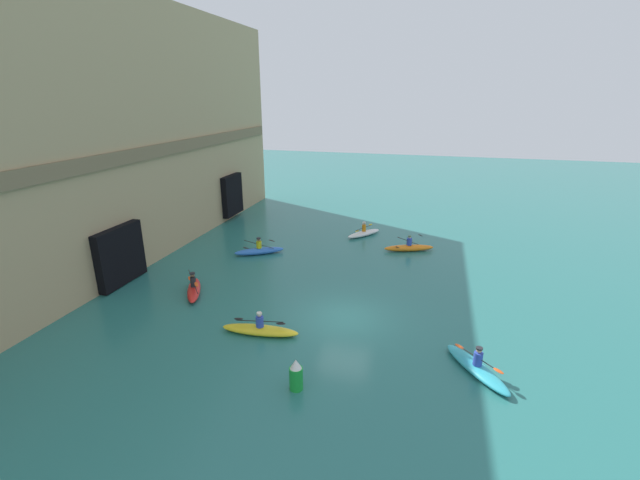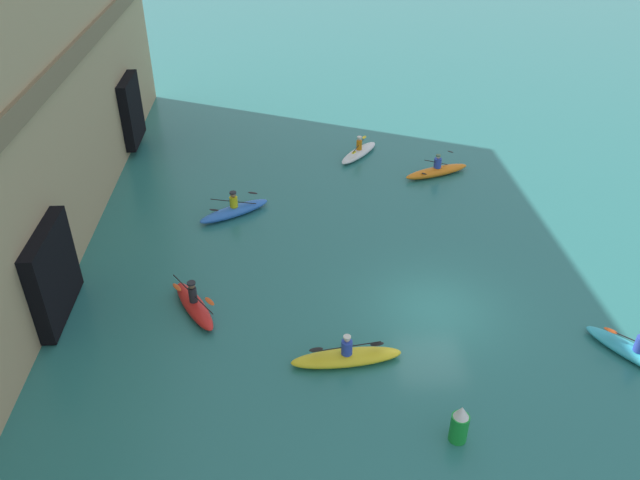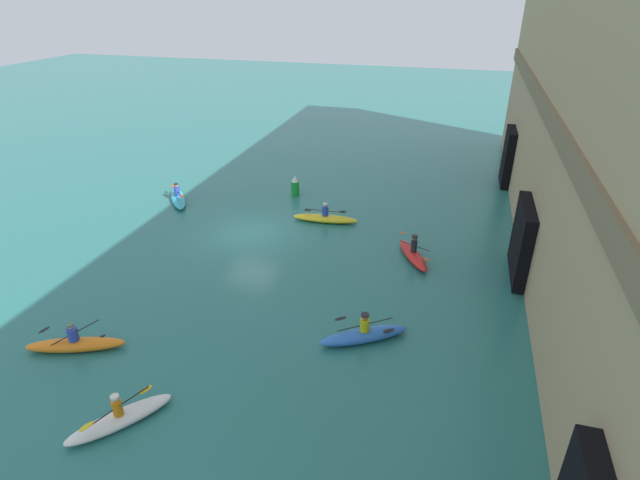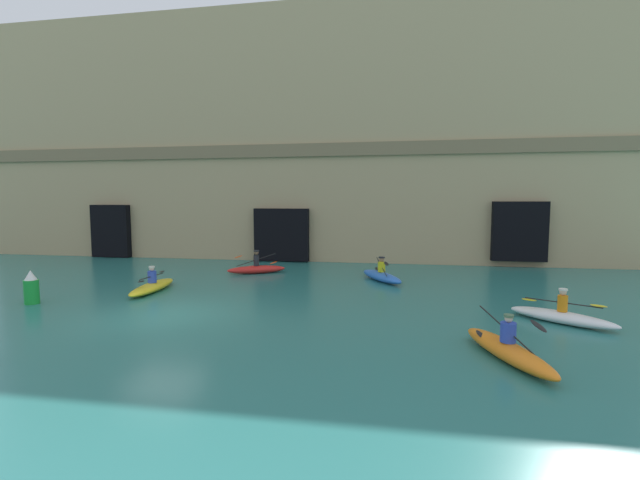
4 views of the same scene
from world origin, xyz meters
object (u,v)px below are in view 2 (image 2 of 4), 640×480
at_px(kayak_blue, 197,260).
at_px(marker_buoy, 222,247).
at_px(kayak_white, 253,267).
at_px(kayak_cyan, 470,258).
at_px(kayak_red, 436,253).
at_px(kayak_green, 354,278).
at_px(kayak_yellow, 147,262).

bearing_deg(kayak_blue, marker_buoy, -136.80).
height_order(kayak_white, kayak_cyan, kayak_cyan).
height_order(kayak_white, marker_buoy, marker_buoy).
distance_m(kayak_red, kayak_white, 14.73).
distance_m(kayak_green, kayak_yellow, 14.37).
xyz_separation_m(kayak_blue, kayak_white, (5.03, -0.84, -0.04)).
bearing_deg(kayak_white, marker_buoy, -71.61).
height_order(kayak_red, kayak_yellow, kayak_red).
xyz_separation_m(kayak_white, kayak_green, (7.00, -1.10, 0.01)).
bearing_deg(kayak_cyan, kayak_white, 133.74).
distance_m(kayak_blue, kayak_yellow, 3.22).
xyz_separation_m(kayak_green, kayak_yellow, (-14.36, -0.28, 0.01)).
bearing_deg(kayak_cyan, kayak_red, 59.42).
bearing_deg(kayak_green, kayak_cyan, -29.87).
bearing_deg(marker_buoy, kayak_blue, -76.34).
bearing_deg(kayak_cyan, marker_buoy, 108.98).
height_order(kayak_red, kayak_white, kayak_red).
bearing_deg(kayak_green, kayak_yellow, 88.12).
distance_m(kayak_blue, kayak_white, 5.10).
bearing_deg(kayak_blue, kayak_yellow, -16.92).
xyz_separation_m(kayak_white, kayak_cyan, (12.21, 9.18, 0.01)).
relative_size(kayak_yellow, marker_buoy, 2.30).
height_order(kayak_blue, kayak_cyan, kayak_blue).
relative_size(kayak_blue, kayak_cyan, 0.92).
height_order(kayak_blue, kayak_red, kayak_blue).
bearing_deg(kayak_yellow, kayak_blue, 76.33).
relative_size(kayak_white, kayak_green, 1.02).
distance_m(kayak_cyan, marker_buoy, 18.73).
bearing_deg(kayak_cyan, kayak_blue, 122.64).
height_order(kayak_blue, kayak_green, kayak_blue).
bearing_deg(kayak_white, kayak_blue, -40.42).
relative_size(kayak_blue, kayak_yellow, 1.03).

